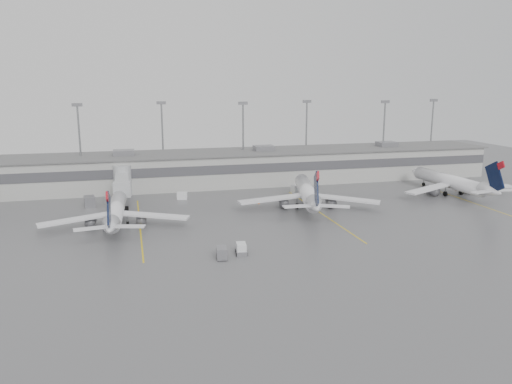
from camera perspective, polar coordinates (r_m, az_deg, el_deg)
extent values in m
plane|color=#505053|center=(72.53, 1.46, -7.99)|extent=(260.00, 260.00, 0.00)
cube|color=#ACADA7|center=(126.60, -5.68, 2.65)|extent=(150.00, 16.00, 8.00)
cube|color=#47474C|center=(118.59, -5.10, 2.49)|extent=(150.00, 0.15, 2.20)
cube|color=#606060|center=(125.98, -5.72, 4.46)|extent=(152.00, 17.00, 0.30)
cube|color=slate|center=(142.14, 14.71, 5.32)|extent=(5.00, 4.00, 1.30)
cylinder|color=gray|center=(126.85, -19.44, 4.76)|extent=(0.44, 0.44, 20.00)
cube|color=slate|center=(126.04, -19.78, 9.36)|extent=(2.40, 0.50, 0.80)
cylinder|color=gray|center=(134.06, -10.61, 5.63)|extent=(0.44, 0.44, 20.00)
cube|color=slate|center=(133.29, -10.78, 9.98)|extent=(2.40, 0.50, 0.80)
cylinder|color=gray|center=(129.53, -1.48, 5.60)|extent=(0.44, 0.44, 20.00)
cube|color=slate|center=(128.73, -1.50, 10.12)|extent=(2.40, 0.50, 0.80)
cylinder|color=gray|center=(142.33, 5.76, 6.15)|extent=(0.44, 0.44, 20.00)
cube|color=slate|center=(141.61, 5.85, 10.26)|extent=(2.40, 0.50, 0.80)
cylinder|color=gray|center=(143.75, 14.35, 5.89)|extent=(0.44, 0.44, 20.00)
cube|color=slate|center=(143.03, 14.57, 9.95)|extent=(2.40, 0.50, 0.80)
cylinder|color=gray|center=(160.45, 19.39, 6.22)|extent=(0.44, 0.44, 20.00)
cube|color=slate|center=(159.81, 19.65, 9.85)|extent=(2.40, 0.50, 0.80)
cylinder|color=#A7A9AC|center=(117.46, -15.01, 1.27)|extent=(4.00, 4.00, 7.00)
cube|color=#A7A9AC|center=(110.92, -15.05, 1.06)|extent=(2.80, 13.00, 2.60)
cube|color=#A7A9AC|center=(103.57, -15.08, 0.27)|extent=(3.40, 2.40, 3.00)
cylinder|color=gray|center=(104.19, -14.99, -1.29)|extent=(0.70, 0.70, 2.80)
cube|color=black|center=(104.44, -14.96, -1.85)|extent=(2.20, 1.20, 0.70)
cube|color=yellow|center=(92.91, -13.13, -3.72)|extent=(0.25, 40.00, 0.01)
cube|color=yellow|center=(99.66, 7.41, -2.40)|extent=(0.25, 40.00, 0.01)
cube|color=yellow|center=(116.98, 23.57, -1.14)|extent=(0.25, 40.00, 0.01)
cylinder|color=white|center=(93.47, -15.70, -1.95)|extent=(3.89, 21.17, 2.87)
cone|color=white|center=(105.00, -15.27, -0.37)|extent=(3.00, 2.82, 2.87)
cone|color=white|center=(81.11, -16.32, -3.86)|extent=(3.10, 4.92, 2.87)
cube|color=white|center=(91.85, -19.96, -2.98)|extent=(12.66, 5.67, 0.34)
cube|color=white|center=(90.78, -11.57, -2.65)|extent=(12.52, 6.74, 0.34)
cube|color=black|center=(79.94, -16.46, -2.05)|extent=(0.55, 5.40, 6.26)
cube|color=#A80C18|center=(78.17, -16.65, -0.50)|extent=(0.38, 1.95, 1.82)
cylinder|color=black|center=(102.39, -15.30, -2.10)|extent=(0.38, 0.88, 0.86)
cylinder|color=black|center=(92.40, -16.94, -3.69)|extent=(0.48, 1.07, 1.05)
cylinder|color=black|center=(92.08, -14.45, -3.60)|extent=(0.48, 1.07, 1.05)
cylinder|color=white|center=(103.90, 5.86, 0.05)|extent=(8.69, 23.40, 3.18)
cone|color=white|center=(116.71, 5.17, 1.42)|extent=(3.80, 3.65, 3.18)
cone|color=white|center=(90.17, 6.82, -1.60)|extent=(4.36, 5.91, 3.18)
cube|color=white|center=(100.65, 1.82, -0.79)|extent=(13.94, 3.73, 0.37)
cube|color=white|center=(102.31, 10.16, -0.77)|extent=(13.16, 9.62, 0.37)
cube|color=black|center=(88.97, 6.91, 0.24)|extent=(1.74, 5.87, 6.93)
cube|color=#A80C18|center=(87.09, 7.07, 1.82)|extent=(0.82, 2.16, 2.01)
cylinder|color=black|center=(113.75, 5.31, -0.26)|extent=(0.59, 1.02, 0.95)
cylinder|color=black|center=(102.22, 4.71, -1.63)|extent=(0.74, 1.25, 1.17)
cylinder|color=black|center=(102.71, 7.19, -1.62)|extent=(0.74, 1.25, 1.17)
cylinder|color=white|center=(123.68, 21.12, 1.20)|extent=(4.01, 22.61, 3.07)
cone|color=white|center=(133.73, 17.83, 2.22)|extent=(3.19, 2.99, 3.07)
cone|color=white|center=(113.41, 25.30, 0.10)|extent=(3.28, 5.24, 3.07)
cube|color=white|center=(117.34, 19.17, 0.37)|extent=(13.39, 7.13, 0.36)
cube|color=white|center=(126.18, 24.46, 0.75)|extent=(13.52, 6.14, 0.36)
cube|color=black|center=(112.51, 25.61, 1.53)|extent=(0.55, 5.77, 6.69)
cube|color=#A80C18|center=(111.13, 26.20, 2.75)|extent=(0.39, 2.08, 1.94)
cylinder|color=black|center=(131.40, 18.60, 0.84)|extent=(0.40, 0.93, 0.92)
cylinder|color=black|center=(121.28, 20.81, -0.19)|extent=(0.51, 1.14, 1.13)
cylinder|color=black|center=(123.91, 22.39, -0.07)|extent=(0.51, 1.14, 1.13)
cube|color=white|center=(75.46, -1.70, -6.49)|extent=(1.65, 2.39, 1.68)
cube|color=slate|center=(75.63, -1.70, -6.86)|extent=(1.88, 2.78, 0.65)
cylinder|color=black|center=(76.46, -2.33, -6.70)|extent=(0.27, 0.54, 0.52)
cylinder|color=black|center=(76.60, -1.21, -6.66)|extent=(0.27, 0.54, 0.52)
cylinder|color=black|center=(74.71, -2.20, -7.16)|extent=(0.27, 0.54, 0.52)
cylinder|color=black|center=(74.85, -1.05, -7.12)|extent=(0.27, 0.54, 0.52)
cube|color=slate|center=(73.74, -3.94, -6.93)|extent=(1.79, 2.78, 1.59)
cylinder|color=black|center=(74.79, -4.48, -7.17)|extent=(0.27, 0.54, 0.52)
cylinder|color=black|center=(73.11, -3.36, -7.62)|extent=(0.27, 0.54, 0.52)
cube|color=white|center=(111.63, -8.43, -0.42)|extent=(2.47, 1.90, 1.57)
cube|color=white|center=(117.73, 4.69, 0.38)|extent=(2.84, 2.30, 1.75)
cube|color=slate|center=(109.55, -18.49, -1.04)|extent=(2.53, 3.61, 2.10)
cone|color=#FF5A05|center=(101.02, -13.23, -2.24)|extent=(0.41, 0.41, 0.65)
cone|color=#FF5A05|center=(106.33, 0.33, -1.19)|extent=(0.38, 0.38, 0.61)
cone|color=#FF5A05|center=(129.71, 21.88, 0.40)|extent=(0.44, 0.44, 0.70)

